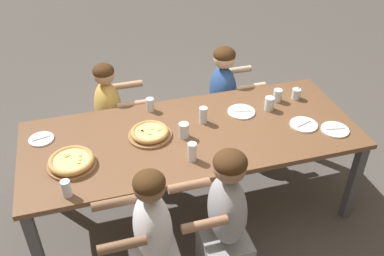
{
  "coord_description": "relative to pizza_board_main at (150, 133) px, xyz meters",
  "views": [
    {
      "loc": [
        -0.73,
        -2.53,
        2.73
      ],
      "look_at": [
        0.0,
        0.0,
        0.84
      ],
      "focal_mm": 40.0,
      "sensor_mm": 36.0,
      "label": 1
    }
  ],
  "objects": [
    {
      "name": "empty_plate_c",
      "position": [
        1.19,
        -0.19,
        -0.02
      ],
      "size": [
        0.22,
        0.22,
        0.02
      ],
      "color": "white",
      "rests_on": "dining_table"
    },
    {
      "name": "pizza_board_main",
      "position": [
        0.0,
        0.0,
        0.0
      ],
      "size": [
        0.33,
        0.33,
        0.06
      ],
      "color": "#996B42",
      "rests_on": "dining_table"
    },
    {
      "name": "empty_plate_d",
      "position": [
        1.39,
        -0.32,
        -0.02
      ],
      "size": [
        0.22,
        0.22,
        0.02
      ],
      "color": "white",
      "rests_on": "dining_table"
    },
    {
      "name": "drinking_glass_e",
      "position": [
        0.44,
        0.07,
        0.04
      ],
      "size": [
        0.07,
        0.07,
        0.13
      ],
      "color": "silver",
      "rests_on": "dining_table"
    },
    {
      "name": "diner_near_center",
      "position": [
        0.33,
        -0.79,
        -0.28
      ],
      "size": [
        0.51,
        0.4,
        1.17
      ],
      "rotation": [
        0.0,
        0.0,
        1.57
      ],
      "color": "#99999E",
      "rests_on": "ground"
    },
    {
      "name": "drinking_glass_a",
      "position": [
        -0.63,
        -0.47,
        0.02
      ],
      "size": [
        0.06,
        0.06,
        0.12
      ],
      "color": "silver",
      "rests_on": "dining_table"
    },
    {
      "name": "ground_plane",
      "position": [
        0.32,
        -0.05,
        -0.82
      ],
      "size": [
        18.0,
        18.0,
        0.0
      ],
      "primitive_type": "plane",
      "color": "#514C47",
      "rests_on": "ground"
    },
    {
      "name": "drinking_glass_c",
      "position": [
        0.23,
        -0.35,
        0.03
      ],
      "size": [
        0.07,
        0.07,
        0.14
      ],
      "color": "silver",
      "rests_on": "dining_table"
    },
    {
      "name": "diner_far_midleft",
      "position": [
        -0.24,
        0.69,
        -0.33
      ],
      "size": [
        0.51,
        0.4,
        1.1
      ],
      "rotation": [
        0.0,
        0.0,
        -1.57
      ],
      "color": "gold",
      "rests_on": "ground"
    },
    {
      "name": "empty_plate_a",
      "position": [
        -0.79,
        0.18,
        -0.02
      ],
      "size": [
        0.19,
        0.19,
        0.02
      ],
      "color": "white",
      "rests_on": "dining_table"
    },
    {
      "name": "pizza_board_second",
      "position": [
        -0.59,
        -0.18,
        0.0
      ],
      "size": [
        0.34,
        0.34,
        0.06
      ],
      "color": "#996B42",
      "rests_on": "dining_table"
    },
    {
      "name": "empty_plate_b",
      "position": [
        0.79,
        0.11,
        -0.02
      ],
      "size": [
        0.23,
        0.23,
        0.02
      ],
      "color": "white",
      "rests_on": "dining_table"
    },
    {
      "name": "diner_near_midleft",
      "position": [
        -0.16,
        -0.79,
        -0.31
      ],
      "size": [
        0.51,
        0.4,
        1.13
      ],
      "rotation": [
        0.0,
        0.0,
        1.57
      ],
      "color": "silver",
      "rests_on": "ground"
    },
    {
      "name": "drinking_glass_g",
      "position": [
        1.02,
        0.09,
        0.03
      ],
      "size": [
        0.08,
        0.08,
        0.11
      ],
      "color": "silver",
      "rests_on": "dining_table"
    },
    {
      "name": "drinking_glass_d",
      "position": [
        0.08,
        0.35,
        0.02
      ],
      "size": [
        0.07,
        0.07,
        0.11
      ],
      "color": "silver",
      "rests_on": "dining_table"
    },
    {
      "name": "drinking_glass_f",
      "position": [
        1.14,
        0.2,
        0.02
      ],
      "size": [
        0.07,
        0.07,
        0.11
      ],
      "color": "silver",
      "rests_on": "dining_table"
    },
    {
      "name": "dining_table",
      "position": [
        0.32,
        -0.05,
        -0.1
      ],
      "size": [
        2.56,
        1.03,
        0.79
      ],
      "color": "brown",
      "rests_on": "ground"
    },
    {
      "name": "drinking_glass_b",
      "position": [
        0.25,
        -0.08,
        0.02
      ],
      "size": [
        0.08,
        0.08,
        0.12
      ],
      "color": "silver",
      "rests_on": "dining_table"
    },
    {
      "name": "diner_far_midright",
      "position": [
        0.84,
        0.69,
        -0.31
      ],
      "size": [
        0.51,
        0.4,
        1.11
      ],
      "rotation": [
        0.0,
        0.0,
        -1.57
      ],
      "color": "#2D5193",
      "rests_on": "ground"
    },
    {
      "name": "cocktail_glass_blue",
      "position": [
        1.32,
        0.19,
        0.01
      ],
      "size": [
        0.07,
        0.07,
        0.11
      ],
      "color": "silver",
      "rests_on": "dining_table"
    }
  ]
}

